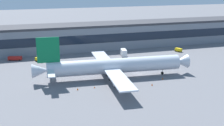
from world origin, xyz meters
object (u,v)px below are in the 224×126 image
(baggage_tug, at_px, (178,50))
(stair_truck, at_px, (124,53))
(belt_loader, at_px, (15,58))
(traffic_cone_3, at_px, (78,89))
(traffic_cone_2, at_px, (152,85))
(airliner, at_px, (113,66))
(traffic_cone_0, at_px, (163,78))
(follow_me_car, at_px, (40,59))
(traffic_cone_1, at_px, (95,87))

(baggage_tug, height_order, stair_truck, stair_truck)
(baggage_tug, bearing_deg, belt_loader, 175.21)
(baggage_tug, relative_size, traffic_cone_3, 5.53)
(belt_loader, relative_size, traffic_cone_3, 9.06)
(traffic_cone_2, xyz_separation_m, traffic_cone_3, (-26.77, 3.46, 0.02))
(baggage_tug, distance_m, traffic_cone_3, 74.57)
(airliner, height_order, stair_truck, airliner)
(belt_loader, bearing_deg, traffic_cone_0, -40.24)
(stair_truck, xyz_separation_m, belt_loader, (-51.90, 8.16, -0.83))
(traffic_cone_2, bearing_deg, airliner, 132.38)
(baggage_tug, height_order, follow_me_car, same)
(traffic_cone_1, xyz_separation_m, traffic_cone_3, (-6.12, -0.13, 0.08))
(airliner, relative_size, follow_me_car, 13.26)
(belt_loader, bearing_deg, airliner, -46.89)
(traffic_cone_2, distance_m, traffic_cone_3, 26.99)
(airliner, bearing_deg, traffic_cone_0, -21.60)
(belt_loader, xyz_separation_m, traffic_cone_1, (26.98, -47.61, -0.86))
(stair_truck, distance_m, traffic_cone_1, 46.69)
(airliner, distance_m, traffic_cone_1, 13.65)
(traffic_cone_3, bearing_deg, baggage_tug, 33.13)
(stair_truck, bearing_deg, traffic_cone_3, -128.11)
(airliner, relative_size, traffic_cone_0, 87.69)
(traffic_cone_0, bearing_deg, stair_truck, 93.87)
(baggage_tug, xyz_separation_m, traffic_cone_0, (-28.84, -39.11, -0.73))
(airliner, xyz_separation_m, follow_me_car, (-25.56, 33.32, -3.85))
(stair_truck, xyz_separation_m, traffic_cone_0, (2.57, -37.93, -1.63))
(baggage_tug, bearing_deg, traffic_cone_0, -126.40)
(baggage_tug, distance_m, traffic_cone_0, 48.60)
(airliner, distance_m, belt_loader, 53.51)
(traffic_cone_3, bearing_deg, follow_me_car, 103.29)
(traffic_cone_3, bearing_deg, belt_loader, 113.61)
(traffic_cone_2, bearing_deg, traffic_cone_0, 36.73)
(belt_loader, bearing_deg, traffic_cone_3, -66.39)
(airliner, height_order, traffic_cone_3, airliner)
(baggage_tug, relative_size, traffic_cone_0, 5.80)
(stair_truck, bearing_deg, traffic_cone_2, -95.67)
(traffic_cone_0, xyz_separation_m, traffic_cone_2, (-6.84, -5.10, -0.01))
(stair_truck, height_order, traffic_cone_3, stair_truck)
(baggage_tug, relative_size, stair_truck, 0.65)
(traffic_cone_0, distance_m, traffic_cone_1, 27.53)
(traffic_cone_1, relative_size, traffic_cone_3, 0.78)
(follow_me_car, relative_size, traffic_cone_2, 6.75)
(traffic_cone_1, bearing_deg, traffic_cone_3, -178.80)
(baggage_tug, height_order, traffic_cone_2, baggage_tug)
(traffic_cone_0, distance_m, traffic_cone_3, 33.65)
(airliner, distance_m, traffic_cone_2, 17.17)
(stair_truck, distance_m, traffic_cone_3, 50.32)
(traffic_cone_0, bearing_deg, airliner, 158.40)
(belt_loader, relative_size, traffic_cone_2, 9.69)
(belt_loader, height_order, traffic_cone_3, belt_loader)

